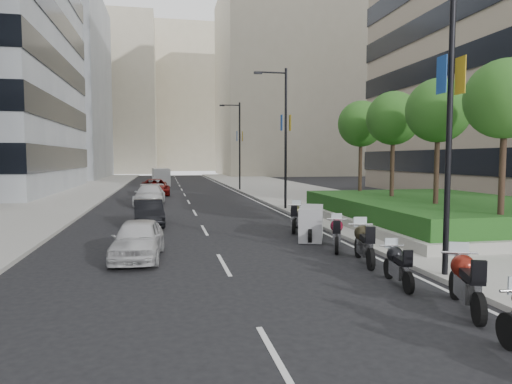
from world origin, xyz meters
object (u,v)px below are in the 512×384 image
object	(u,v)px
motorcycle_4	(337,234)
car_b	(148,213)
car_a	(138,239)
motorcycle_5	(311,223)
car_c	(150,195)
car_d	(155,187)
delivery_van	(161,177)
lamp_post_2	(238,141)
motorcycle_2	(398,265)
motorcycle_6	(295,217)
lamp_post_0	(445,95)
lamp_post_1	(283,131)
motorcycle_3	(364,243)
motorcycle_1	(466,282)

from	to	relation	value
motorcycle_4	car_b	distance (m)	10.17
car_a	motorcycle_5	bearing A→B (deg)	22.42
car_c	car_b	bearing A→B (deg)	-85.78
car_d	delivery_van	xyz separation A→B (m)	(0.45, 15.06, 0.24)
lamp_post_2	motorcycle_4	xyz separation A→B (m)	(-1.26, -30.50, -4.48)
motorcycle_2	car_b	distance (m)	13.95
motorcycle_6	car_b	size ratio (longest dim) A/B	0.57
lamp_post_0	car_b	distance (m)	15.13
motorcycle_2	motorcycle_5	bearing A→B (deg)	9.29
car_c	lamp_post_1	bearing A→B (deg)	-28.87
motorcycle_3	motorcycle_5	world-z (taller)	motorcycle_5
motorcycle_3	car_a	world-z (taller)	car_a
lamp_post_0	car_d	xyz separation A→B (m)	(-8.31, 30.97, -4.33)
motorcycle_2	car_b	xyz separation A→B (m)	(-6.82, 12.17, 0.11)
motorcycle_4	car_a	size ratio (longest dim) A/B	0.54
lamp_post_0	delivery_van	distance (m)	46.88
motorcycle_3	motorcycle_2	bearing A→B (deg)	-173.03
motorcycle_2	car_d	bearing A→B (deg)	20.95
lamp_post_0	motorcycle_1	world-z (taller)	lamp_post_0
motorcycle_5	car_a	size ratio (longest dim) A/B	0.63
motorcycle_4	delivery_van	bearing A→B (deg)	30.09
car_b	car_c	world-z (taller)	car_c
lamp_post_2	car_a	distance (m)	32.04
motorcycle_2	motorcycle_4	size ratio (longest dim) A/B	0.96
lamp_post_1	motorcycle_3	world-z (taller)	lamp_post_1
car_d	lamp_post_2	bearing A→B (deg)	22.29
lamp_post_0	motorcycle_6	xyz separation A→B (m)	(-1.52, 8.99, -4.44)
motorcycle_3	car_b	distance (m)	11.91
motorcycle_1	car_c	size ratio (longest dim) A/B	0.46
lamp_post_0	motorcycle_3	bearing A→B (deg)	117.77
lamp_post_1	motorcycle_2	distance (m)	17.91
motorcycle_2	car_c	distance (m)	23.60
lamp_post_0	car_a	xyz separation A→B (m)	(-8.35, 4.38, -4.40)
motorcycle_1	motorcycle_6	distance (m)	11.43
motorcycle_3	motorcycle_4	xyz separation A→B (m)	(-0.06, 2.21, -0.06)
lamp_post_0	car_c	size ratio (longest dim) A/B	1.80
lamp_post_1	delivery_van	size ratio (longest dim) A/B	1.76
motorcycle_2	car_a	xyz separation A→B (m)	(-6.92, 4.65, 0.13)
motorcycle_4	car_a	world-z (taller)	car_a
motorcycle_6	delivery_van	bearing A→B (deg)	30.39
delivery_van	motorcycle_5	bearing A→B (deg)	-85.65
delivery_van	car_b	bearing A→B (deg)	-95.45
motorcycle_5	motorcycle_2	bearing A→B (deg)	-158.56
delivery_van	motorcycle_4	bearing A→B (deg)	-85.78
car_a	lamp_post_1	bearing A→B (deg)	60.36
car_a	motorcycle_1	bearing A→B (deg)	-38.81
lamp_post_2	motorcycle_6	xyz separation A→B (m)	(-1.52, -26.01, -4.44)
car_d	delivery_van	world-z (taller)	delivery_van
motorcycle_4	car_a	bearing A→B (deg)	112.08
car_a	car_b	world-z (taller)	car_a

